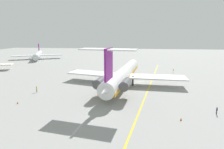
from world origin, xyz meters
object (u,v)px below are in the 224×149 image
object	(u,v)px
ground_crew_near_tail	(37,89)
safety_cone_nose	(18,103)
safety_cone_wingtip	(181,119)
main_jetliner	(123,74)
ground_crew_portside	(217,110)
airliner_mid_right	(38,55)
ground_crew_starboard	(74,71)
ground_crew_near_nose	(173,70)

from	to	relation	value
ground_crew_near_tail	safety_cone_nose	world-z (taller)	ground_crew_near_tail
safety_cone_wingtip	safety_cone_nose	bearing A→B (deg)	83.61
main_jetliner	ground_crew_portside	xyz separation A→B (m)	(-20.64, -21.64, -2.70)
airliner_mid_right	ground_crew_starboard	size ratio (longest dim) A/B	18.36
ground_crew_near_tail	safety_cone_wingtip	size ratio (longest dim) A/B	3.26
safety_cone_wingtip	ground_crew_near_tail	bearing A→B (deg)	70.64
ground_crew_near_tail	main_jetliner	bearing A→B (deg)	-41.23
main_jetliner	safety_cone_nose	distance (m)	32.27
ground_crew_portside	safety_cone_wingtip	distance (m)	9.24
ground_crew_near_tail	ground_crew_portside	distance (m)	47.56
airliner_mid_right	ground_crew_portside	distance (m)	115.55
airliner_mid_right	ground_crew_near_tail	distance (m)	78.91
main_jetliner	ground_crew_near_tail	distance (m)	27.43
main_jetliner	airliner_mid_right	distance (m)	85.63
ground_crew_near_tail	safety_cone_nose	size ratio (longest dim) A/B	3.26
safety_cone_nose	safety_cone_wingtip	distance (m)	38.42
ground_crew_near_nose	airliner_mid_right	bearing A→B (deg)	-7.04
ground_crew_near_nose	ground_crew_near_tail	world-z (taller)	ground_crew_near_tail
main_jetliner	ground_crew_near_nose	bearing A→B (deg)	-35.09
main_jetliner	ground_crew_near_nose	size ratio (longest dim) A/B	28.28
ground_crew_starboard	safety_cone_wingtip	xyz separation A→B (m)	(-40.92, -35.88, -0.84)
airliner_mid_right	safety_cone_nose	distance (m)	87.10
airliner_mid_right	ground_crew_near_nose	world-z (taller)	airliner_mid_right
ground_crew_portside	main_jetliner	bearing A→B (deg)	-56.83
safety_cone_nose	safety_cone_wingtip	bearing A→B (deg)	-96.39
ground_crew_near_tail	airliner_mid_right	bearing A→B (deg)	53.60
ground_crew_starboard	safety_cone_wingtip	distance (m)	54.43
ground_crew_portside	safety_cone_nose	size ratio (longest dim) A/B	3.00
ground_crew_near_nose	ground_crew_portside	size ratio (longest dim) A/B	1.01
ground_crew_starboard	ground_crew_near_nose	bearing A→B (deg)	-15.30
ground_crew_near_tail	safety_cone_wingtip	bearing A→B (deg)	-84.57
ground_crew_portside	airliner_mid_right	bearing A→B (deg)	-56.10
airliner_mid_right	ground_crew_starboard	xyz separation A→B (m)	(-41.64, -40.38, -1.84)
main_jetliner	ground_crew_near_nose	xyz separation A→B (m)	(22.45, -21.36, -2.69)
airliner_mid_right	safety_cone_wingtip	distance (m)	112.43
ground_crew_near_nose	main_jetliner	bearing A→B (deg)	62.25
airliner_mid_right	safety_cone_nose	xyz separation A→B (m)	(-78.28, -38.09, -2.67)
ground_crew_near_nose	ground_crew_near_tail	xyz separation A→B (m)	(-33.55, 46.32, 0.08)
ground_crew_near_nose	safety_cone_wingtip	bearing A→B (deg)	96.09
ground_crew_near_nose	safety_cone_wingtip	world-z (taller)	ground_crew_near_nose
main_jetliner	ground_crew_starboard	bearing A→B (deg)	62.52
ground_crew_near_tail	safety_cone_wingtip	xyz separation A→B (m)	(-13.44, -38.25, -0.86)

